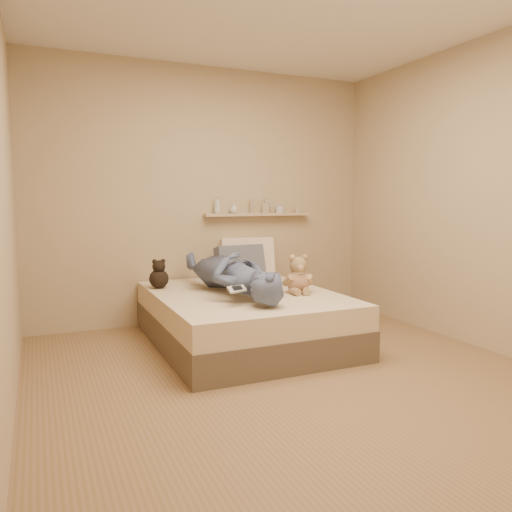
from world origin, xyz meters
name	(u,v)px	position (x,y,z in m)	size (l,w,h in m)	color
room	(294,194)	(0.00, 0.00, 1.30)	(3.80, 3.80, 3.80)	#896547
bed	(243,318)	(0.00, 0.93, 0.22)	(1.50, 1.90, 0.45)	brown
game_console	(237,289)	(-0.26, 0.42, 0.58)	(0.16, 0.09, 0.05)	#B7B8BE
teddy_bear	(298,277)	(0.42, 0.70, 0.59)	(0.27, 0.28, 0.34)	#AC7A5E
dark_plush	(159,276)	(-0.63, 1.42, 0.57)	(0.18, 0.18, 0.27)	black
pillow_cream	(247,258)	(0.39, 1.76, 0.65)	(0.55, 0.16, 0.40)	beige
pillow_grey	(240,263)	(0.25, 1.62, 0.62)	(0.50, 0.14, 0.34)	slate
person	(232,272)	(-0.10, 0.93, 0.63)	(0.56, 1.53, 0.37)	#43516A
wall_shelf	(258,214)	(0.55, 1.84, 1.10)	(1.20, 0.12, 0.03)	tan
shelf_bottles	(251,207)	(0.47, 1.84, 1.18)	(1.01, 0.11, 0.17)	silver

